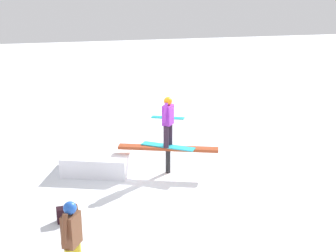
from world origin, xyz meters
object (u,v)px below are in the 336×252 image
rail_feature (168,150)px  loose_snowboard_cyan (168,118)px  bystander_brown (72,238)px  backpack_on_snow (64,215)px  main_rider_on_rail (168,122)px

rail_feature → loose_snowboard_cyan: rail_feature is taller
bystander_brown → backpack_on_snow: bystander_brown is taller
bystander_brown → loose_snowboard_cyan: bystander_brown is taller
loose_snowboard_cyan → main_rider_on_rail: bearing=-79.1°
rail_feature → bystander_brown: (-2.80, -4.44, 0.23)m
rail_feature → backpack_on_snow: rail_feature is taller
bystander_brown → backpack_on_snow: 2.40m
bystander_brown → loose_snowboard_cyan: (4.08, 9.71, -0.88)m
backpack_on_snow → bystander_brown: bearing=88.2°
main_rider_on_rail → backpack_on_snow: size_ratio=4.15×
rail_feature → bystander_brown: bearing=-102.2°
rail_feature → main_rider_on_rail: bearing=0.0°
rail_feature → main_rider_on_rail: main_rider_on_rail is taller
loose_snowboard_cyan → backpack_on_snow: (-4.20, -7.42, 0.16)m
rail_feature → loose_snowboard_cyan: bearing=96.3°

